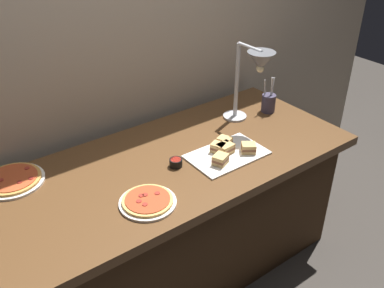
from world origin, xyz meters
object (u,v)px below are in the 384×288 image
(sandwich_platter, at_px, (227,152))
(sauce_cup_near, at_px, (176,162))
(pizza_plate_center, at_px, (13,180))
(heat_lamp, at_px, (256,68))
(utensil_holder, at_px, (269,103))
(pizza_plate_front, at_px, (148,201))

(sandwich_platter, bearing_deg, sauce_cup_near, 164.53)
(sauce_cup_near, bearing_deg, pizza_plate_center, 153.34)
(heat_lamp, bearing_deg, utensil_holder, 20.40)
(pizza_plate_front, xyz_separation_m, sandwich_platter, (0.54, 0.09, 0.01))
(heat_lamp, bearing_deg, sandwich_platter, -154.09)
(pizza_plate_center, height_order, sauce_cup_near, sauce_cup_near)
(sandwich_platter, relative_size, utensil_holder, 1.76)
(sandwich_platter, bearing_deg, pizza_plate_center, 156.31)
(sauce_cup_near, bearing_deg, heat_lamp, 7.57)
(heat_lamp, distance_m, pizza_plate_center, 1.35)
(sauce_cup_near, bearing_deg, utensil_holder, 11.14)
(pizza_plate_front, bearing_deg, sauce_cup_near, 32.14)
(heat_lamp, height_order, pizza_plate_front, heat_lamp)
(heat_lamp, relative_size, sandwich_platter, 1.16)
(sauce_cup_near, distance_m, utensil_holder, 0.81)
(pizza_plate_front, distance_m, sandwich_platter, 0.54)
(sauce_cup_near, bearing_deg, pizza_plate_front, -147.86)
(heat_lamp, xyz_separation_m, sauce_cup_near, (-0.58, -0.08, -0.33))
(pizza_plate_center, bearing_deg, utensil_holder, -7.28)
(pizza_plate_front, bearing_deg, heat_lamp, 16.07)
(pizza_plate_front, relative_size, sandwich_platter, 0.63)
(sandwich_platter, xyz_separation_m, sauce_cup_near, (-0.27, 0.07, 0.00))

